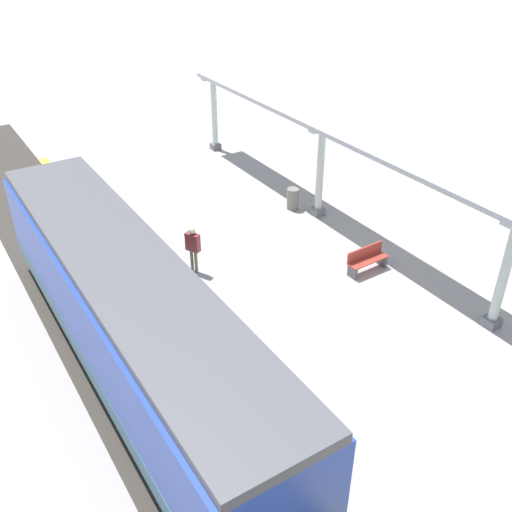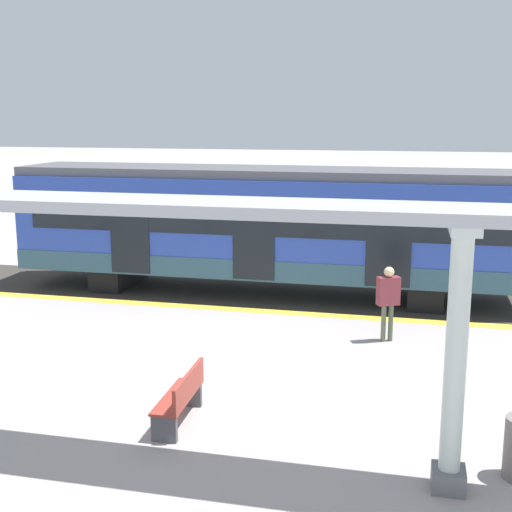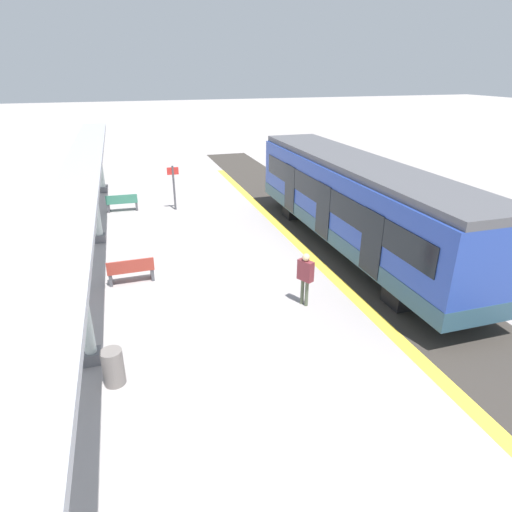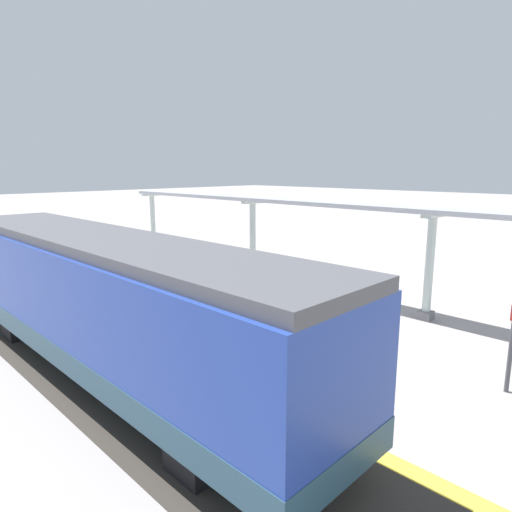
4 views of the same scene
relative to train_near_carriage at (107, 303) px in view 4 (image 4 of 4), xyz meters
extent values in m
plane|color=#A29A98|center=(5.76, 0.48, -1.83)|extent=(176.00, 176.00, 0.00)
cube|color=yellow|center=(1.80, 0.48, -1.83)|extent=(0.41, 31.76, 0.01)
cube|color=#38332D|center=(-0.01, 0.48, -1.83)|extent=(3.20, 43.76, 0.01)
cube|color=#2743A3|center=(-0.01, 0.00, 0.11)|extent=(2.60, 13.63, 2.60)
cube|color=#2B4E61|center=(-0.01, 0.00, -0.92)|extent=(2.63, 13.65, 0.55)
cube|color=#515156|center=(-0.01, 0.00, 1.53)|extent=(2.39, 13.63, 0.24)
cube|color=black|center=(1.31, 0.00, 0.42)|extent=(0.03, 12.54, 0.84)
cube|color=black|center=(1.31, -3.41, -0.14)|extent=(0.04, 1.10, 2.00)
cube|color=black|center=(1.31, 0.00, -0.14)|extent=(0.04, 1.10, 2.00)
cube|color=black|center=(1.31, 3.41, -0.14)|extent=(0.04, 1.10, 2.00)
cube|color=black|center=(-0.01, 4.36, -1.51)|extent=(2.21, 0.90, 0.64)
cube|color=black|center=(-0.01, -4.36, -1.51)|extent=(2.21, 0.90, 0.64)
cube|color=slate|center=(9.47, -3.73, -1.68)|extent=(0.44, 0.44, 0.30)
cylinder|color=silver|center=(9.47, -3.73, 0.05)|extent=(0.28, 0.28, 3.17)
cube|color=silver|center=(9.47, -3.73, 1.70)|extent=(1.10, 0.36, 0.12)
cube|color=slate|center=(9.47, 4.57, -1.68)|extent=(0.44, 0.44, 0.30)
cylinder|color=silver|center=(9.47, 4.57, 0.05)|extent=(0.28, 0.28, 3.17)
cube|color=silver|center=(9.47, 4.57, 1.70)|extent=(1.10, 0.36, 0.12)
cube|color=slate|center=(9.47, 12.91, -1.68)|extent=(0.44, 0.44, 0.30)
cylinder|color=silver|center=(9.47, 12.91, 0.05)|extent=(0.28, 0.28, 3.17)
cube|color=silver|center=(9.47, 12.91, 1.70)|extent=(1.10, 0.36, 0.12)
cube|color=#A8AAB2|center=(9.47, 0.56, 1.84)|extent=(1.20, 25.51, 0.16)
cube|color=#9C3529|center=(8.37, 0.42, -1.39)|extent=(1.51, 0.48, 0.04)
cube|color=#9C3529|center=(8.36, 0.61, -1.17)|extent=(1.50, 0.10, 0.40)
cube|color=#4C4C51|center=(9.04, 0.44, -1.62)|extent=(0.11, 0.40, 0.42)
cube|color=#4C4C51|center=(7.70, 0.40, -1.62)|extent=(0.11, 0.40, 0.42)
cylinder|color=slate|center=(8.94, 5.54, -1.40)|extent=(0.48, 0.48, 0.87)
cylinder|color=#4C4C51|center=(5.94, -7.22, -0.73)|extent=(0.10, 0.10, 2.20)
cylinder|color=#555E46|center=(3.51, 3.44, -1.42)|extent=(0.11, 0.11, 0.83)
cylinder|color=#555E46|center=(3.43, 3.59, -1.42)|extent=(0.11, 0.11, 0.83)
cube|color=brown|center=(3.47, 3.51, -0.70)|extent=(0.41, 0.53, 0.62)
sphere|color=beige|center=(3.47, 3.51, -0.27)|extent=(0.22, 0.22, 0.22)
camera|label=1|loc=(-3.45, -11.29, 8.82)|focal=40.51mm
camera|label=2|loc=(18.02, 3.95, 3.00)|focal=47.77mm
camera|label=3|loc=(8.19, 13.95, 4.73)|focal=30.30mm
camera|label=4|loc=(-4.76, -9.77, 3.18)|focal=31.24mm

